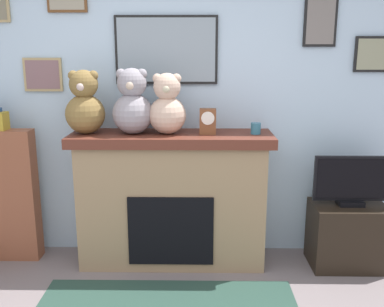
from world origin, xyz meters
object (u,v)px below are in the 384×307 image
teddy_bear_tan (85,105)px  candle_jar (256,128)px  bookshelf (8,191)px  tv_stand (347,235)px  fireplace (172,198)px  teddy_bear_cream (167,107)px  teddy_bear_brown (132,105)px  television (352,182)px  mantel_clock (208,121)px

teddy_bear_tan → candle_jar: bearing=0.0°
bookshelf → tv_stand: 2.84m
fireplace → candle_jar: size_ratio=17.97×
teddy_bear_cream → tv_stand: bearing=-2.0°
bookshelf → teddy_bear_tan: teddy_bear_tan is taller
candle_jar → teddy_bear_brown: bearing=-180.0°
candle_jar → television: bearing=-3.9°
bookshelf → tv_stand: (2.82, -0.10, -0.33)m
television → teddy_bear_brown: teddy_bear_brown is taller
tv_stand → teddy_bear_brown: (-1.74, 0.05, 1.07)m
tv_stand → mantel_clock: (-1.15, 0.05, 0.94)m
television → mantel_clock: 1.25m
bookshelf → teddy_bear_cream: (1.35, -0.05, 0.72)m
fireplace → bookshelf: 1.38m
tv_stand → teddy_bear_tan: bearing=178.6°
mantel_clock → teddy_bear_brown: size_ratio=0.39×
candle_jar → teddy_bear_cream: size_ratio=0.19×
television → teddy_bear_tan: 2.20m
bookshelf → teddy_bear_cream: bearing=-2.1°
television → teddy_bear_tan: teddy_bear_tan is taller
mantel_clock → teddy_bear_brown: teddy_bear_brown is taller
tv_stand → teddy_bear_brown: bearing=178.3°
television → teddy_bear_cream: bearing=178.0°
bookshelf → mantel_clock: bookshelf is taller
bookshelf → television: size_ratio=2.20×
fireplace → bookshelf: (-1.38, 0.03, 0.04)m
teddy_bear_cream → bookshelf: bearing=177.9°
tv_stand → fireplace: bearing=177.3°
bookshelf → teddy_bear_brown: size_ratio=2.60×
mantel_clock → teddy_bear_brown: bearing=179.9°
mantel_clock → tv_stand: bearing=-2.5°
television → mantel_clock: mantel_clock is taller
tv_stand → television: television is taller
tv_stand → teddy_bear_cream: teddy_bear_cream is taller
bookshelf → tv_stand: bookshelf is taller
teddy_bear_tan → mantel_clock: bearing=-0.0°
teddy_bear_cream → candle_jar: bearing=0.0°
fireplace → bookshelf: size_ratio=1.21×
bookshelf → candle_jar: (2.04, -0.05, 0.55)m
mantel_clock → television: bearing=-2.5°
mantel_clock → teddy_bear_tan: (-0.96, 0.00, 0.12)m
teddy_bear_brown → bookshelf: bearing=177.4°
teddy_bear_brown → candle_jar: bearing=0.0°
candle_jar → teddy_bear_brown: teddy_bear_brown is taller
fireplace → bookshelf: bookshelf is taller
fireplace → candle_jar: (0.67, -0.02, 0.59)m
candle_jar → teddy_bear_brown: 0.99m
teddy_bear_tan → fireplace: bearing=1.6°
candle_jar → teddy_bear_tan: size_ratio=0.18×
candle_jar → tv_stand: bearing=-3.8°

